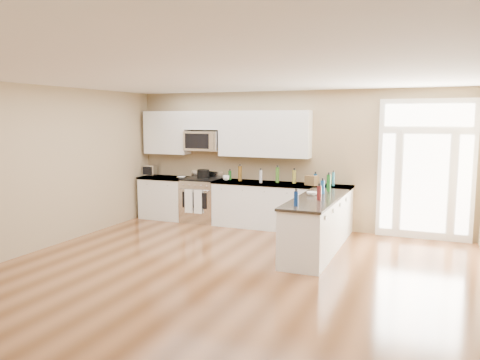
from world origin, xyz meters
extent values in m
plane|color=brown|center=(0.00, 0.00, 0.00)|extent=(8.00, 8.00, 0.00)
plane|color=tan|center=(0.00, 4.00, 1.40)|extent=(7.00, 0.00, 7.00)
plane|color=tan|center=(-3.50, 0.00, 1.40)|extent=(0.00, 8.00, 8.00)
plane|color=white|center=(0.00, 0.00, 2.80)|extent=(8.00, 8.00, 0.00)
cube|color=white|center=(-2.87, 3.69, 0.45)|extent=(1.06, 0.62, 0.90)
cube|color=black|center=(-2.87, 3.69, 0.05)|extent=(1.02, 0.52, 0.10)
cube|color=black|center=(-2.87, 3.69, 0.92)|extent=(1.10, 0.66, 0.04)
cube|color=white|center=(-0.16, 3.69, 0.45)|extent=(2.81, 0.62, 0.90)
cube|color=black|center=(-0.16, 3.69, 0.05)|extent=(2.77, 0.52, 0.10)
cube|color=black|center=(-0.16, 3.69, 0.92)|extent=(2.85, 0.66, 0.04)
cube|color=white|center=(0.93, 2.24, 0.45)|extent=(0.65, 2.28, 0.90)
cube|color=black|center=(0.93, 2.24, 0.05)|extent=(0.61, 2.18, 0.10)
cube|color=black|center=(0.93, 2.24, 0.92)|extent=(0.69, 2.32, 0.04)
cube|color=white|center=(-2.88, 3.83, 1.93)|extent=(1.04, 0.33, 0.95)
cube|color=white|center=(-0.57, 3.83, 1.93)|extent=(1.94, 0.33, 0.95)
cube|color=white|center=(-1.95, 3.83, 2.20)|extent=(0.82, 0.33, 0.40)
cube|color=silver|center=(-1.95, 3.80, 1.76)|extent=(0.78, 0.40, 0.42)
cube|color=black|center=(-2.01, 3.59, 1.76)|extent=(0.56, 0.01, 0.32)
cube|color=white|center=(2.55, 3.96, 1.30)|extent=(1.70, 0.08, 2.60)
cube|color=white|center=(2.55, 3.91, 1.05)|extent=(0.78, 0.02, 1.80)
cube|color=white|center=(1.89, 3.91, 1.05)|extent=(0.22, 0.02, 1.80)
cube|color=white|center=(3.21, 3.91, 1.05)|extent=(0.22, 0.02, 1.80)
cube|color=white|center=(2.55, 3.91, 2.30)|extent=(1.50, 0.02, 0.40)
cube|color=silver|center=(-1.96, 3.69, 0.46)|extent=(0.79, 0.65, 0.92)
cube|color=black|center=(-1.96, 3.69, 0.94)|extent=(0.79, 0.60, 0.03)
cube|color=silver|center=(-1.96, 3.99, 1.01)|extent=(0.79, 0.04, 0.14)
cube|color=black|center=(-1.96, 3.36, 0.52)|extent=(0.58, 0.01, 0.34)
cylinder|color=silver|center=(-1.96, 3.34, 0.74)|extent=(0.70, 0.02, 0.02)
cube|color=white|center=(-2.08, 3.33, 0.50)|extent=(0.18, 0.02, 0.50)
cube|color=white|center=(-1.86, 3.33, 0.50)|extent=(0.18, 0.02, 0.50)
cylinder|color=black|center=(-1.94, 3.76, 1.05)|extent=(0.33, 0.33, 0.20)
cube|color=silver|center=(-3.33, 3.80, 1.06)|extent=(0.30, 0.24, 0.24)
cube|color=brown|center=(0.49, 3.66, 1.04)|extent=(0.28, 0.24, 0.19)
imported|color=white|center=(-2.40, 3.60, 0.96)|extent=(0.17, 0.17, 0.04)
imported|color=white|center=(0.79, 2.47, 0.97)|extent=(0.23, 0.23, 0.06)
imported|color=white|center=(-1.35, 3.64, 0.99)|extent=(0.14, 0.14, 0.11)
cylinder|color=#19591E|center=(-1.30, 3.74, 1.04)|extent=(0.06, 0.06, 0.20)
cylinder|color=navy|center=(0.55, 3.71, 1.05)|extent=(0.07, 0.07, 0.22)
cylinder|color=brown|center=(-1.05, 3.70, 1.10)|extent=(0.08, 0.08, 0.31)
cylinder|color=olive|center=(0.10, 3.78, 1.07)|extent=(0.07, 0.07, 0.27)
cylinder|color=#26727F|center=(0.90, 3.73, 1.07)|extent=(0.06, 0.06, 0.26)
cylinder|color=#591919|center=(1.01, 2.05, 1.05)|extent=(0.08, 0.08, 0.23)
cylinder|color=#B2B2B7|center=(-0.55, 3.59, 1.07)|extent=(0.06, 0.06, 0.26)
cylinder|color=navy|center=(0.81, 1.40, 1.05)|extent=(0.07, 0.07, 0.22)
cylinder|color=#3F7226|center=(-0.25, 3.76, 1.10)|extent=(0.07, 0.07, 0.31)
cylinder|color=#19591E|center=(0.96, 3.00, 1.09)|extent=(0.08, 0.08, 0.30)
cylinder|color=navy|center=(0.92, 2.70, 1.06)|extent=(0.08, 0.08, 0.23)
camera|label=1|loc=(2.67, -5.27, 2.24)|focal=35.00mm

